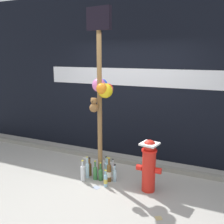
# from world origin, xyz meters

# --- Properties ---
(ground_plane) EXTENTS (14.00, 14.00, 0.00)m
(ground_plane) POSITION_xyz_m (0.00, 0.00, 0.00)
(ground_plane) COLOR #9E9B93
(building_wall) EXTENTS (10.00, 0.21, 3.45)m
(building_wall) POSITION_xyz_m (0.00, 1.66, 1.72)
(building_wall) COLOR black
(building_wall) RESTS_ON ground_plane
(curb_strip) EXTENTS (8.00, 0.12, 0.08)m
(curb_strip) POSITION_xyz_m (0.00, 1.11, 0.04)
(curb_strip) COLOR gray
(curb_strip) RESTS_ON ground_plane
(memorial_post) EXTENTS (0.47, 0.48, 2.91)m
(memorial_post) POSITION_xyz_m (-0.13, 0.34, 1.74)
(memorial_post) COLOR olive
(memorial_post) RESTS_ON ground_plane
(fire_hydrant) EXTENTS (0.41, 0.30, 0.87)m
(fire_hydrant) POSITION_xyz_m (0.76, 0.26, 0.45)
(fire_hydrant) COLOR red
(fire_hydrant) RESTS_ON ground_plane
(bottle_0) EXTENTS (0.08, 0.08, 0.33)m
(bottle_0) POSITION_xyz_m (-0.11, 0.25, 0.13)
(bottle_0) COLOR #337038
(bottle_0) RESTS_ON ground_plane
(bottle_1) EXTENTS (0.07, 0.07, 0.39)m
(bottle_1) POSITION_xyz_m (-0.04, 0.37, 0.15)
(bottle_1) COLOR #93CCE0
(bottle_1) RESTS_ON ground_plane
(bottle_2) EXTENTS (0.08, 0.08, 0.44)m
(bottle_2) POSITION_xyz_m (0.04, 0.27, 0.17)
(bottle_2) COLOR brown
(bottle_2) RESTS_ON ground_plane
(bottle_3) EXTENTS (0.06, 0.06, 0.33)m
(bottle_3) POSITION_xyz_m (0.03, 0.47, 0.13)
(bottle_3) COLOR silver
(bottle_3) RESTS_ON ground_plane
(bottle_4) EXTENTS (0.07, 0.07, 0.40)m
(bottle_4) POSITION_xyz_m (-0.37, 0.23, 0.16)
(bottle_4) COLOR #B2DBEA
(bottle_4) RESTS_ON ground_plane
(bottle_5) EXTENTS (0.06, 0.06, 0.32)m
(bottle_5) POSITION_xyz_m (0.14, 0.30, 0.13)
(bottle_5) COLOR #B2DBEA
(bottle_5) RESTS_ON ground_plane
(bottle_6) EXTENTS (0.08, 0.08, 0.38)m
(bottle_6) POSITION_xyz_m (-0.39, 0.11, 0.16)
(bottle_6) COLOR silver
(bottle_6) RESTS_ON ground_plane
(bottle_7) EXTENTS (0.08, 0.08, 0.35)m
(bottle_7) POSITION_xyz_m (-0.21, 0.24, 0.13)
(bottle_7) COLOR #337038
(bottle_7) RESTS_ON ground_plane
(bottle_8) EXTENTS (0.07, 0.07, 0.30)m
(bottle_8) POSITION_xyz_m (0.07, 0.08, 0.12)
(bottle_8) COLOR #93CCE0
(bottle_8) RESTS_ON ground_plane
(bottle_9) EXTENTS (0.07, 0.07, 0.35)m
(bottle_9) POSITION_xyz_m (-0.38, 0.33, 0.14)
(bottle_9) COLOR brown
(bottle_9) RESTS_ON ground_plane
(bottle_10) EXTENTS (0.08, 0.08, 0.33)m
(bottle_10) POSITION_xyz_m (-0.13, 0.52, 0.12)
(bottle_10) COLOR #B2DBEA
(bottle_10) RESTS_ON ground_plane
(litter_0) EXTENTS (0.13, 0.13, 0.01)m
(litter_0) POSITION_xyz_m (1.11, -0.41, 0.00)
(litter_0) COLOR tan
(litter_0) RESTS_ON ground_plane
(litter_1) EXTENTS (0.17, 0.17, 0.01)m
(litter_1) POSITION_xyz_m (-0.14, 0.67, 0.00)
(litter_1) COLOR #8C99B2
(litter_1) RESTS_ON ground_plane
(litter_2) EXTENTS (0.16, 0.12, 0.01)m
(litter_2) POSITION_xyz_m (-0.85, 0.99, 0.00)
(litter_2) COLOR silver
(litter_2) RESTS_ON ground_plane
(litter_3) EXTENTS (0.13, 0.12, 0.01)m
(litter_3) POSITION_xyz_m (-0.05, -0.02, 0.00)
(litter_3) COLOR #8C99B2
(litter_3) RESTS_ON ground_plane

